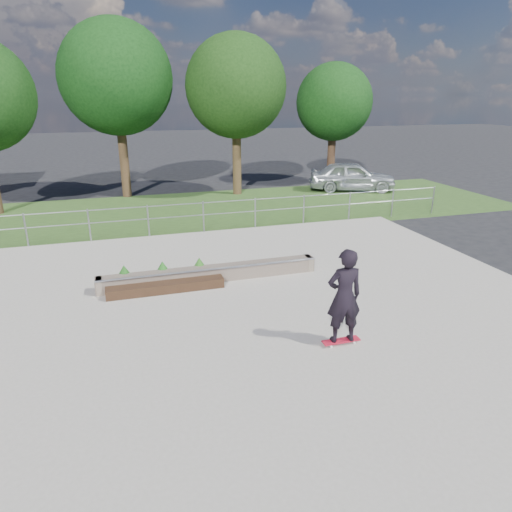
{
  "coord_description": "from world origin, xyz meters",
  "views": [
    {
      "loc": [
        -2.92,
        -8.71,
        4.89
      ],
      "look_at": [
        0.2,
        1.5,
        1.1
      ],
      "focal_mm": 32.0,
      "sensor_mm": 36.0,
      "label": 1
    }
  ],
  "objects": [
    {
      "name": "ground",
      "position": [
        0.0,
        0.0,
        0.0
      ],
      "size": [
        120.0,
        120.0,
        0.0
      ],
      "primitive_type": "plane",
      "color": "black",
      "rests_on": "ground"
    },
    {
      "name": "grass_verge",
      "position": [
        0.0,
        11.0,
        0.01
      ],
      "size": [
        30.0,
        8.0,
        0.02
      ],
      "primitive_type": "cube",
      "color": "#2B471C",
      "rests_on": "ground"
    },
    {
      "name": "concrete_slab",
      "position": [
        0.0,
        0.0,
        0.03
      ],
      "size": [
        15.0,
        15.0,
        0.06
      ],
      "primitive_type": "cube",
      "color": "gray",
      "rests_on": "ground"
    },
    {
      "name": "fence",
      "position": [
        0.0,
        7.5,
        0.77
      ],
      "size": [
        20.06,
        0.06,
        1.2
      ],
      "color": "gray",
      "rests_on": "ground"
    },
    {
      "name": "tree_mid_left",
      "position": [
        -2.5,
        15.0,
        5.61
      ],
      "size": [
        5.25,
        5.25,
        8.25
      ],
      "color": "#372416",
      "rests_on": "ground"
    },
    {
      "name": "tree_mid_right",
      "position": [
        3.0,
        14.0,
        5.23
      ],
      "size": [
        4.9,
        4.9,
        7.7
      ],
      "color": "#382816",
      "rests_on": "ground"
    },
    {
      "name": "tree_far_right",
      "position": [
        9.0,
        15.5,
        4.48
      ],
      "size": [
        4.2,
        4.2,
        6.6
      ],
      "color": "#331F14",
      "rests_on": "ground"
    },
    {
      "name": "grind_ledge",
      "position": [
        -0.73,
        2.73,
        0.26
      ],
      "size": [
        6.0,
        0.44,
        0.43
      ],
      "color": "brown",
      "rests_on": "concrete_slab"
    },
    {
      "name": "planter_bed",
      "position": [
        -1.98,
        2.78,
        0.24
      ],
      "size": [
        3.0,
        1.2,
        0.61
      ],
      "color": "black",
      "rests_on": "concrete_slab"
    },
    {
      "name": "skateboarder",
      "position": [
        1.15,
        -1.36,
        1.12
      ],
      "size": [
        0.8,
        0.52,
        2.05
      ],
      "color": "silver",
      "rests_on": "concrete_slab"
    },
    {
      "name": "parked_car",
      "position": [
        9.11,
        13.08,
        0.77
      ],
      "size": [
        4.86,
        3.27,
        1.54
      ],
      "primitive_type": "imported",
      "rotation": [
        0.0,
        0.0,
        1.21
      ],
      "color": "#A9AEB2",
      "rests_on": "ground"
    }
  ]
}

